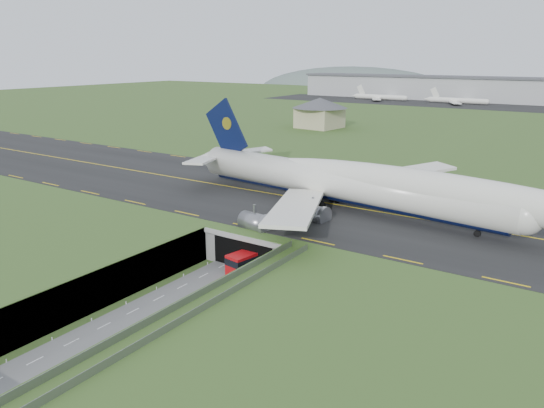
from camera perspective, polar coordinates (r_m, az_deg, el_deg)
The scene contains 10 objects.
ground at distance 84.15m, azimuth -6.45°, elevation -8.75°, with size 900.00×900.00×0.00m, color #3E5C24.
airfield_deck at distance 82.96m, azimuth -6.52°, elevation -6.87°, with size 800.00×800.00×6.00m, color gray.
trench_road at distance 79.12m, azimuth -10.00°, elevation -10.49°, with size 12.00×75.00×0.20m, color slate.
taxiway at distance 107.78m, azimuth 4.78°, elevation 0.27°, with size 800.00×44.00×0.18m, color black.
tunnel_portal at distance 95.29m, azimuth -0.04°, elevation -3.51°, with size 17.00×22.30×6.00m.
guideway at distance 62.50m, azimuth -10.21°, elevation -12.62°, with size 3.00×53.00×7.05m.
jumbo_jet at distance 99.28m, azimuth 10.46°, elevation 1.89°, with size 94.79×60.62×20.18m.
shuttle_tram at distance 88.35m, azimuth -2.34°, elevation -6.10°, with size 4.68×9.03×3.48m.
service_building at distance 218.42m, azimuth 5.16°, elevation 10.02°, with size 24.53×24.53×12.17m.
cargo_terminal at distance 361.58m, azimuth 26.20°, elevation 10.87°, with size 320.00×67.00×15.60m.
Camera 1 is at (50.02, -58.06, 34.75)m, focal length 35.00 mm.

